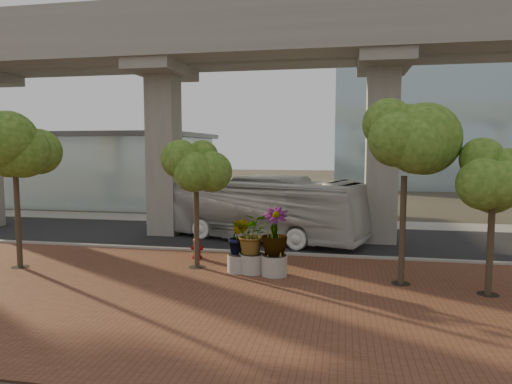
# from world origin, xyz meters

# --- Properties ---
(ground) EXTENTS (160.00, 160.00, 0.00)m
(ground) POSITION_xyz_m (0.00, 0.00, 0.00)
(ground) COLOR #322E24
(ground) RESTS_ON ground
(brick_plaza) EXTENTS (70.00, 13.00, 0.06)m
(brick_plaza) POSITION_xyz_m (0.00, -8.00, 0.03)
(brick_plaza) COLOR brown
(brick_plaza) RESTS_ON ground
(asphalt_road) EXTENTS (90.00, 8.00, 0.04)m
(asphalt_road) POSITION_xyz_m (0.00, 2.00, 0.02)
(asphalt_road) COLOR black
(asphalt_road) RESTS_ON ground
(curb_strip) EXTENTS (70.00, 0.25, 0.16)m
(curb_strip) POSITION_xyz_m (0.00, -2.00, 0.08)
(curb_strip) COLOR gray
(curb_strip) RESTS_ON ground
(far_sidewalk) EXTENTS (90.00, 3.00, 0.06)m
(far_sidewalk) POSITION_xyz_m (0.00, 7.50, 0.03)
(far_sidewalk) COLOR gray
(far_sidewalk) RESTS_ON ground
(transit_viaduct) EXTENTS (72.00, 5.60, 12.40)m
(transit_viaduct) POSITION_xyz_m (0.00, 2.00, 7.29)
(transit_viaduct) COLOR gray
(transit_viaduct) RESTS_ON ground
(station_pavilion) EXTENTS (23.00, 13.00, 6.30)m
(station_pavilion) POSITION_xyz_m (-20.00, 16.00, 3.22)
(station_pavilion) COLOR silver
(station_pavilion) RESTS_ON ground
(transit_bus) EXTENTS (12.70, 6.64, 3.46)m
(transit_bus) POSITION_xyz_m (-0.81, 1.42, 1.73)
(transit_bus) COLOR silver
(transit_bus) RESTS_ON ground
(fire_hydrant) EXTENTS (0.51, 0.46, 1.02)m
(fire_hydrant) POSITION_xyz_m (-2.29, -3.45, 0.55)
(fire_hydrant) COLOR #650B0F
(fire_hydrant) RESTS_ON ground
(planter_front) EXTENTS (2.16, 2.16, 2.38)m
(planter_front) POSITION_xyz_m (0.60, -5.30, 1.50)
(planter_front) COLOR #AFA79E
(planter_front) RESTS_ON ground
(planter_right) EXTENTS (2.47, 2.47, 2.64)m
(planter_right) POSITION_xyz_m (1.50, -5.48, 1.66)
(planter_right) COLOR gray
(planter_right) RESTS_ON ground
(planter_left) EXTENTS (1.98, 1.98, 2.17)m
(planter_left) POSITION_xyz_m (0.02, -5.25, 1.38)
(planter_left) COLOR gray
(planter_left) RESTS_ON ground
(street_tree_far_west) EXTENTS (3.48, 3.48, 6.61)m
(street_tree_far_west) POSITION_xyz_m (-9.04, -6.26, 5.06)
(street_tree_far_west) COLOR #4E402C
(street_tree_far_west) RESTS_ON ground
(street_tree_near_west) EXTENTS (3.13, 3.13, 5.48)m
(street_tree_near_west) POSITION_xyz_m (-1.83, -4.89, 4.10)
(street_tree_near_west) COLOR #4E402C
(street_tree_near_west) RESTS_ON ground
(street_tree_near_east) EXTENTS (3.87, 3.87, 6.83)m
(street_tree_near_east) POSITION_xyz_m (6.20, -5.71, 5.10)
(street_tree_near_east) COLOR #4E402C
(street_tree_near_east) RESTS_ON ground
(street_tree_far_east) EXTENTS (2.96, 2.96, 5.21)m
(street_tree_far_east) POSITION_xyz_m (8.93, -6.43, 3.90)
(street_tree_far_east) COLOR #4E402C
(street_tree_far_east) RESTS_ON ground
(streetlamp_west) EXTENTS (0.44, 1.29, 8.93)m
(streetlamp_west) POSITION_xyz_m (-8.05, 5.62, 5.21)
(streetlamp_west) COLOR #323136
(streetlamp_west) RESTS_ON ground
(streetlamp_east) EXTENTS (0.35, 1.04, 7.15)m
(streetlamp_east) POSITION_xyz_m (6.87, 7.40, 4.18)
(streetlamp_east) COLOR #313137
(streetlamp_east) RESTS_ON ground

